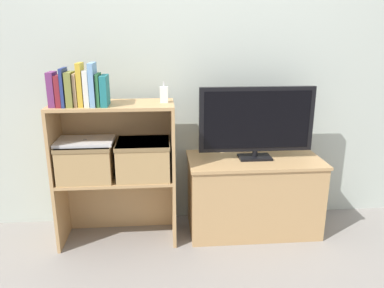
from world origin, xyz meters
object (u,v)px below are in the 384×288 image
at_px(book_ivory, 87,88).
at_px(book_skyblue, 93,85).
at_px(book_maroon, 60,91).
at_px(book_forest, 99,90).
at_px(book_plum, 53,89).
at_px(storage_basket_right, 143,157).
at_px(laptop, 85,141).
at_px(book_mustard, 81,85).
at_px(book_teal, 105,91).
at_px(book_olive, 71,89).
at_px(book_navy, 64,87).
at_px(book_tan, 76,90).
at_px(baby_monitor, 164,95).
at_px(storage_basket_left, 87,159).
at_px(tv_stand, 253,194).
at_px(tv, 257,121).

bearing_deg(book_ivory, book_skyblue, 0.00).
xyz_separation_m(book_maroon, book_forest, (0.23, -0.00, 0.00)).
distance_m(book_plum, storage_basket_right, 0.69).
bearing_deg(laptop, storage_basket_right, 0.00).
bearing_deg(book_plum, book_mustard, 0.00).
bearing_deg(book_teal, book_olive, 180.00).
xyz_separation_m(book_navy, book_tan, (0.07, 0.00, -0.02)).
distance_m(book_tan, laptop, 0.34).
height_order(book_navy, book_ivory, book_navy).
height_order(book_tan, baby_monitor, book_tan).
xyz_separation_m(book_teal, storage_basket_left, (-0.15, 0.05, -0.44)).
height_order(baby_monitor, storage_basket_right, baby_monitor).
height_order(book_mustard, book_skyblue, same).
distance_m(book_plum, book_skyblue, 0.24).
relative_size(storage_basket_left, laptop, 0.96).
bearing_deg(book_forest, book_navy, 180.00).
relative_size(tv_stand, book_plum, 4.48).
relative_size(tv_stand, baby_monitor, 6.94).
relative_size(book_maroon, book_olive, 0.91).
bearing_deg(storage_basket_right, book_ivory, -171.09).
bearing_deg(storage_basket_right, book_navy, -173.72).
xyz_separation_m(book_maroon, book_ivory, (0.16, -0.00, 0.01)).
height_order(book_tan, book_teal, book_tan).
relative_size(book_olive, baby_monitor, 1.55).
relative_size(book_maroon, book_navy, 0.82).
height_order(tv_stand, book_maroon, book_maroon).
bearing_deg(book_forest, book_olive, 180.00).
relative_size(tv, book_skyblue, 3.03).
distance_m(book_mustard, storage_basket_right, 0.60).
relative_size(book_navy, storage_basket_right, 0.66).
bearing_deg(book_mustard, book_forest, 0.00).
relative_size(storage_basket_right, laptop, 0.96).
height_order(tv, book_mustard, book_mustard).
bearing_deg(book_skyblue, storage_basket_left, 150.18).
distance_m(book_maroon, baby_monitor, 0.62).
distance_m(book_forest, storage_basket_right, 0.52).
distance_m(tv_stand, book_olive, 1.40).
xyz_separation_m(tv, book_plum, (-1.27, -0.11, 0.24)).
bearing_deg(storage_basket_right, book_forest, -168.73).
relative_size(tv_stand, book_mustard, 3.58).
height_order(tv_stand, book_forest, book_forest).
distance_m(book_plum, baby_monitor, 0.66).
relative_size(book_plum, book_mustard, 0.80).
distance_m(book_olive, baby_monitor, 0.56).
distance_m(book_tan, storage_basket_left, 0.45).
xyz_separation_m(book_mustard, laptop, (-0.01, 0.05, -0.36)).
distance_m(storage_basket_right, laptop, 0.38).
bearing_deg(book_tan, book_mustard, 0.00).
height_order(book_plum, book_navy, book_navy).
distance_m(book_maroon, book_mustard, 0.13).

